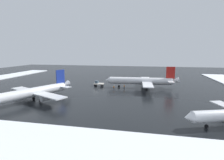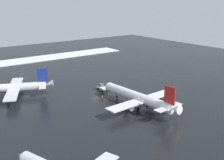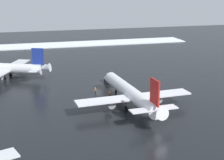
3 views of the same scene
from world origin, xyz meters
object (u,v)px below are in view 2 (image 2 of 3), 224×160
(airplane_foreground_jet, at_px, (8,88))
(pushback_tug, at_px, (102,87))
(airplane_parked_portside, at_px, (138,97))
(ground_crew_by_nose_gear, at_px, (116,99))
(ground_crew_beside_wing, at_px, (102,98))

(airplane_foreground_jet, height_order, pushback_tug, airplane_foreground_jet)
(airplane_foreground_jet, distance_m, pushback_tug, 32.87)
(airplane_parked_portside, bearing_deg, airplane_foreground_jet, 37.34)
(airplane_foreground_jet, relative_size, pushback_tug, 6.38)
(pushback_tug, xyz_separation_m, ground_crew_by_nose_gear, (12.73, -3.24, -0.31))
(ground_crew_by_nose_gear, bearing_deg, airplane_foreground_jet, 179.78)
(ground_crew_beside_wing, bearing_deg, ground_crew_by_nose_gear, 53.82)
(airplane_parked_portside, relative_size, ground_crew_by_nose_gear, 19.01)
(airplane_parked_portside, height_order, pushback_tug, airplane_parked_portside)
(pushback_tug, bearing_deg, airplane_foreground_jet, 68.51)
(airplane_foreground_jet, xyz_separation_m, ground_crew_by_nose_gear, (26.42, 26.60, -2.15))
(pushback_tug, distance_m, ground_crew_beside_wing, 10.54)
(airplane_parked_portside, bearing_deg, ground_crew_by_nose_gear, 17.56)
(airplane_foreground_jet, bearing_deg, airplane_parked_portside, 155.09)
(airplane_foreground_jet, xyz_separation_m, ground_crew_beside_wing, (22.33, 23.82, -2.15))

